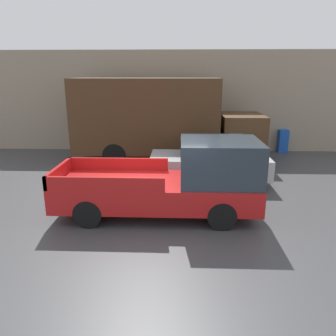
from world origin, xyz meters
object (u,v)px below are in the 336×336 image
Objects in this scene: pickup_truck at (177,181)px; newspaper_box at (283,141)px; car at (210,160)px; delivery_truck at (159,118)px.

pickup_truck reaches higher than newspaper_box.
newspaper_box is at bearing 50.38° from car.
newspaper_box is (6.10, 1.83, -1.37)m from delivery_truck.
pickup_truck is 6.08m from delivery_truck.
delivery_truck is 6.52m from newspaper_box.
car is at bearing -56.38° from delivery_truck.
delivery_truck is at bearing -163.33° from newspaper_box.
delivery_truck is at bearing 98.47° from pickup_truck.
car is at bearing -129.62° from newspaper_box.
pickup_truck is at bearing -123.92° from newspaper_box.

